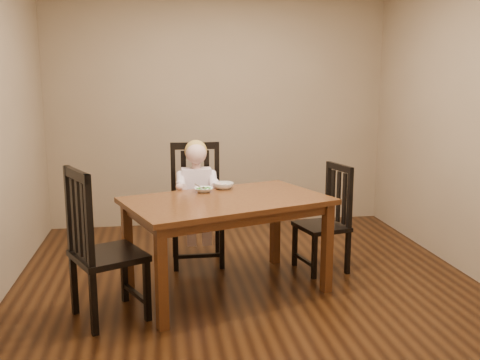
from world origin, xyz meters
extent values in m
cube|color=#3E210D|center=(0.00, 0.00, 0.00)|extent=(4.00, 4.00, 0.01)
cube|color=#91795C|center=(0.00, 2.00, 1.35)|extent=(4.00, 0.01, 2.70)
cube|color=#91795C|center=(0.00, -2.00, 1.35)|extent=(4.00, 0.01, 2.70)
cube|color=#91795C|center=(2.00, 0.00, 1.35)|extent=(0.01, 4.00, 2.70)
cube|color=#4C2311|center=(-0.19, -0.16, 0.77)|extent=(1.81, 1.43, 0.04)
cube|color=#4C2311|center=(-0.19, -0.16, 0.71)|extent=(1.65, 1.27, 0.08)
cube|color=#4C2311|center=(-0.73, -0.78, 0.38)|extent=(0.09, 0.09, 0.75)
cube|color=#4C2311|center=(0.62, -0.30, 0.38)|extent=(0.09, 0.09, 0.75)
cube|color=#4C2311|center=(-1.00, -0.02, 0.38)|extent=(0.09, 0.09, 0.75)
cube|color=#4C2311|center=(0.35, 0.46, 0.38)|extent=(0.09, 0.09, 0.75)
cube|color=black|center=(-0.38, 0.58, 0.48)|extent=(0.50, 0.47, 0.04)
cube|color=black|center=(-0.17, 0.78, 0.23)|extent=(0.05, 0.05, 0.46)
cube|color=black|center=(-0.59, 0.78, 0.23)|extent=(0.05, 0.05, 0.46)
cube|color=black|center=(-0.17, 0.38, 0.23)|extent=(0.05, 0.05, 0.46)
cube|color=black|center=(-0.60, 0.38, 0.23)|extent=(0.05, 0.05, 0.46)
cube|color=black|center=(-0.17, 0.78, 0.82)|extent=(0.05, 0.05, 0.64)
cube|color=black|center=(-0.59, 0.78, 0.82)|extent=(0.05, 0.05, 0.64)
cube|color=black|center=(-0.38, 0.78, 1.11)|extent=(0.47, 0.04, 0.07)
cube|color=black|center=(-0.27, 0.78, 0.79)|extent=(0.05, 0.02, 0.55)
cube|color=black|center=(-0.38, 0.78, 0.79)|extent=(0.05, 0.02, 0.55)
cube|color=black|center=(-0.49, 0.78, 0.79)|extent=(0.05, 0.02, 0.55)
cube|color=black|center=(-1.11, -0.52, 0.48)|extent=(0.63, 0.64, 0.04)
cube|color=black|center=(-1.38, -0.42, 0.23)|extent=(0.06, 0.06, 0.45)
cube|color=black|center=(-1.20, -0.79, 0.23)|extent=(0.06, 0.06, 0.45)
cube|color=black|center=(-1.02, -0.24, 0.23)|extent=(0.06, 0.06, 0.45)
cube|color=black|center=(-0.84, -0.62, 0.23)|extent=(0.06, 0.06, 0.45)
cube|color=black|center=(-1.38, -0.42, 0.82)|extent=(0.06, 0.06, 0.63)
cube|color=black|center=(-1.20, -0.79, 0.82)|extent=(0.06, 0.06, 0.63)
cube|color=black|center=(-1.29, -0.61, 1.10)|extent=(0.24, 0.44, 0.07)
cube|color=black|center=(-1.34, -0.51, 0.78)|extent=(0.04, 0.05, 0.54)
cube|color=black|center=(-1.29, -0.61, 0.78)|extent=(0.04, 0.05, 0.54)
cube|color=black|center=(-1.24, -0.70, 0.78)|extent=(0.04, 0.05, 0.54)
cube|color=black|center=(0.73, 0.21, 0.41)|extent=(0.49, 0.50, 0.04)
cube|color=black|center=(0.94, 0.08, 0.20)|extent=(0.05, 0.05, 0.39)
cube|color=black|center=(0.85, 0.43, 0.20)|extent=(0.05, 0.05, 0.39)
cube|color=black|center=(0.60, 0.00, 0.20)|extent=(0.05, 0.05, 0.39)
cube|color=black|center=(0.52, 0.35, 0.20)|extent=(0.05, 0.05, 0.39)
cube|color=black|center=(0.94, 0.08, 0.71)|extent=(0.05, 0.05, 0.55)
cube|color=black|center=(0.85, 0.43, 0.71)|extent=(0.05, 0.05, 0.55)
cube|color=black|center=(0.90, 0.25, 0.95)|extent=(0.13, 0.40, 0.06)
cube|color=black|center=(0.92, 0.16, 0.68)|extent=(0.03, 0.05, 0.47)
cube|color=black|center=(0.90, 0.25, 0.68)|extent=(0.03, 0.05, 0.47)
cube|color=black|center=(0.87, 0.35, 0.68)|extent=(0.03, 0.05, 0.47)
imported|color=white|center=(-0.36, 0.11, 0.81)|extent=(0.18, 0.18, 0.04)
imported|color=white|center=(-0.17, 0.22, 0.82)|extent=(0.18, 0.18, 0.05)
cube|color=silver|center=(-0.39, 0.08, 0.84)|extent=(0.09, 0.09, 0.04)
cube|color=silver|center=(-0.39, 0.08, 0.83)|extent=(0.04, 0.04, 0.01)
camera|label=1|loc=(-0.73, -4.34, 1.75)|focal=40.00mm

